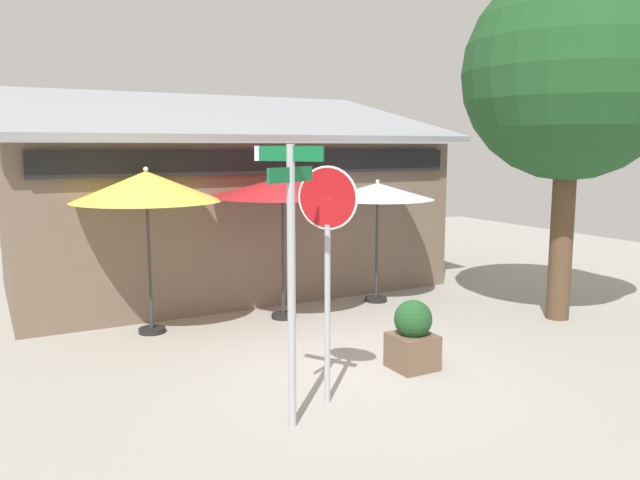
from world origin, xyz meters
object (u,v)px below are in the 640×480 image
street_sign_post (291,260)px  stop_sign (328,241)px  patio_umbrella_crimson_center (283,188)px  sidewalk_planter (413,336)px  patio_umbrella_ivory_right (377,192)px  patio_umbrella_mustard_left (146,187)px  shade_tree (580,77)px

street_sign_post → stop_sign: bearing=30.2°
patio_umbrella_crimson_center → sidewalk_planter: (0.47, -3.24, -1.89)m
stop_sign → patio_umbrella_ivory_right: stop_sign is taller
street_sign_post → patio_umbrella_crimson_center: 4.51m
patio_umbrella_mustard_left → street_sign_post: bearing=-83.4°
stop_sign → patio_umbrella_mustard_left: stop_sign is taller
stop_sign → patio_umbrella_crimson_center: size_ratio=1.09×
patio_umbrella_crimson_center → patio_umbrella_ivory_right: bearing=6.3°
stop_sign → sidewalk_planter: bearing=16.1°
patio_umbrella_mustard_left → shade_tree: 7.55m
stop_sign → sidewalk_planter: (1.63, 0.47, -1.52)m
street_sign_post → sidewalk_planter: 2.82m
stop_sign → patio_umbrella_crimson_center: 3.91m
stop_sign → patio_umbrella_crimson_center: (1.16, 3.71, 0.38)m
shade_tree → street_sign_post: bearing=-165.4°
patio_umbrella_mustard_left → stop_sign: bearing=-73.5°
patio_umbrella_ivory_right → sidewalk_planter: (-1.70, -3.48, -1.72)m
stop_sign → shade_tree: 6.23m
patio_umbrella_crimson_center → shade_tree: bearing=-28.6°
patio_umbrella_mustard_left → patio_umbrella_crimson_center: patio_umbrella_mustard_left is taller
patio_umbrella_mustard_left → patio_umbrella_crimson_center: (2.33, -0.22, -0.07)m
patio_umbrella_ivory_right → shade_tree: bearing=-49.1°
patio_umbrella_crimson_center → street_sign_post: bearing=-114.0°
street_sign_post → stop_sign: 0.78m
stop_sign → shade_tree: (5.66, 1.26, 2.27)m
street_sign_post → stop_sign: street_sign_post is taller
street_sign_post → patio_umbrella_ivory_right: 5.90m
patio_umbrella_mustard_left → sidewalk_planter: size_ratio=2.82×
patio_umbrella_mustard_left → shade_tree: size_ratio=0.45×
stop_sign → street_sign_post: bearing=-149.8°
patio_umbrella_crimson_center → shade_tree: 5.46m
street_sign_post → sidewalk_planter: bearing=20.5°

